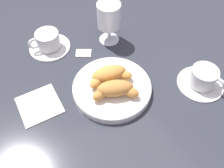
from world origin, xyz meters
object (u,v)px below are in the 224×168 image
croissant_large (109,75)px  sugar_packet (84,53)px  folded_napkin (39,105)px  pastry_plate (112,88)px  croissant_small (115,89)px  coffee_cup_near (48,42)px  juice_glass_left (109,17)px  coffee_cup_far (203,79)px

croissant_large → sugar_packet: size_ratio=2.66×
sugar_packet → folded_napkin: 0.23m
croissant_large → pastry_plate: bearing=75.3°
croissant_small → coffee_cup_near: (0.07, -0.29, -0.02)m
juice_glass_left → sugar_packet: (0.11, 0.01, -0.09)m
coffee_cup_near → sugar_packet: (-0.08, 0.09, -0.02)m
croissant_large → juice_glass_left: size_ratio=0.95×
croissant_large → coffee_cup_near: bearing=-70.1°
pastry_plate → croissant_small: 0.04m
coffee_cup_near → folded_napkin: coffee_cup_near is taller
croissant_small → coffee_cup_near: croissant_small is taller
croissant_large → coffee_cup_far: bearing=147.2°
coffee_cup_far → folded_napkin: bearing=-23.5°
pastry_plate → sugar_packet: bearing=-90.7°
pastry_plate → folded_napkin: (0.20, -0.07, -0.01)m
folded_napkin → juice_glass_left: bearing=-157.9°
coffee_cup_near → coffee_cup_far: same height
croissant_large → folded_napkin: size_ratio=1.21×
juice_glass_left → folded_napkin: (0.31, 0.13, -0.09)m
coffee_cup_near → sugar_packet: coffee_cup_near is taller
coffee_cup_near → folded_napkin: size_ratio=1.24×
pastry_plate → coffee_cup_far: 0.26m
pastry_plate → coffee_cup_near: bearing=-73.0°
croissant_small → pastry_plate: bearing=-105.7°
sugar_packet → pastry_plate: bearing=122.1°
croissant_small → coffee_cup_far: (-0.24, 0.09, -0.02)m
folded_napkin → pastry_plate: bearing=161.8°
coffee_cup_near → juice_glass_left: (-0.19, 0.07, 0.07)m
pastry_plate → croissant_small: (0.01, 0.03, 0.03)m
juice_glass_left → croissant_small: bearing=61.8°
croissant_large → croissant_small: size_ratio=1.07×
pastry_plate → sugar_packet: pastry_plate is taller
folded_napkin → coffee_cup_far: bearing=156.5°
croissant_small → sugar_packet: size_ratio=2.48×
coffee_cup_far → folded_napkin: (0.43, -0.19, -0.02)m
croissant_small → coffee_cup_near: 0.30m
juice_glass_left → folded_napkin: bearing=22.1°
pastry_plate → folded_napkin: bearing=-18.2°
juice_glass_left → coffee_cup_far: bearing=111.5°
pastry_plate → coffee_cup_far: coffee_cup_far is taller
croissant_large → folded_napkin: (0.20, -0.04, -0.04)m
coffee_cup_near → croissant_small: bearing=103.9°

